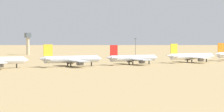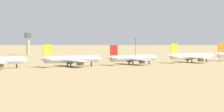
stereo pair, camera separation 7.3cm
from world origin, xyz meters
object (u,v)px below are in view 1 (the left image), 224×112
at_px(parked_jet_yellow_1, 71,59).
at_px(light_pole_west, 135,47).
at_px(parked_jet_yellow_3, 191,56).
at_px(control_tower, 28,41).
at_px(parked_jet_red_2, 132,58).

height_order(parked_jet_yellow_1, light_pole_west, light_pole_west).
height_order(parked_jet_yellow_3, control_tower, control_tower).
relative_size(parked_jet_yellow_1, parked_jet_red_2, 1.07).
xyz_separation_m(parked_jet_yellow_3, light_pole_west, (5.75, 79.87, 5.19)).
bearing_deg(parked_jet_yellow_1, parked_jet_yellow_3, 4.73).
distance_m(parked_jet_red_2, control_tower, 199.73).
relative_size(parked_jet_yellow_1, light_pole_west, 2.56).
bearing_deg(parked_jet_red_2, parked_jet_yellow_3, 2.67).
bearing_deg(parked_jet_red_2, control_tower, 90.40).
height_order(parked_jet_red_2, light_pole_west, light_pole_west).
distance_m(parked_jet_yellow_1, parked_jet_yellow_3, 96.92).
xyz_separation_m(parked_jet_red_2, control_tower, (9.67, 199.30, 8.76)).
xyz_separation_m(parked_jet_red_2, light_pole_west, (56.76, 79.42, 5.31)).
height_order(parked_jet_red_2, control_tower, control_tower).
bearing_deg(light_pole_west, parked_jet_yellow_1, -142.92).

